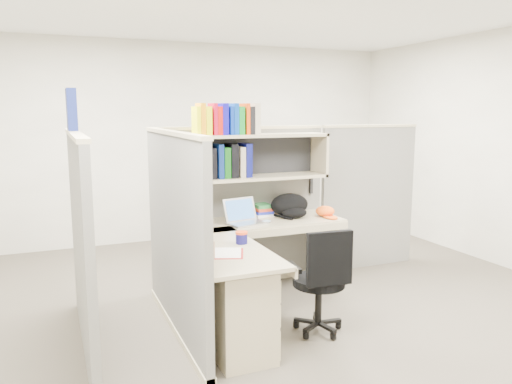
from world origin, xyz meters
name	(u,v)px	position (x,y,z in m)	size (l,w,h in m)	color
ground	(278,315)	(0.00, 0.00, 0.00)	(6.00, 6.00, 0.00)	#3D372F
room_shell	(279,130)	(0.00, 0.00, 1.62)	(6.00, 6.00, 6.00)	#B4B0A3
cubicle	(221,208)	(-0.37, 0.45, 0.91)	(3.79, 1.84, 1.95)	#62625D
desk	(247,284)	(-0.41, -0.29, 0.44)	(1.74, 1.75, 0.73)	tan
laptop	(246,211)	(-0.11, 0.48, 0.85)	(0.34, 0.34, 0.24)	#ABABAF
backpack	(292,206)	(0.43, 0.60, 0.85)	(0.39, 0.31, 0.23)	black
orange_cap	(325,211)	(0.75, 0.50, 0.78)	(0.19, 0.22, 0.10)	#ED5614
snack_canister	(242,237)	(-0.40, -0.15, 0.78)	(0.10, 0.10, 0.10)	#100D4E
tissue_box	(202,245)	(-0.81, -0.43, 0.83)	(0.13, 0.13, 0.21)	#9F785A
mouse	(267,221)	(0.09, 0.45, 0.75)	(0.08, 0.06, 0.03)	#86A4BF
paper_cup	(250,214)	(0.02, 0.69, 0.77)	(0.06, 0.06, 0.09)	white
book_stack	(262,210)	(0.18, 0.79, 0.79)	(0.18, 0.24, 0.12)	gray
loose_paper	(227,253)	(-0.60, -0.36, 0.73)	(0.21, 0.28, 0.00)	white
task_chair	(320,297)	(0.15, -0.47, 0.31)	(0.48, 0.44, 0.88)	black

